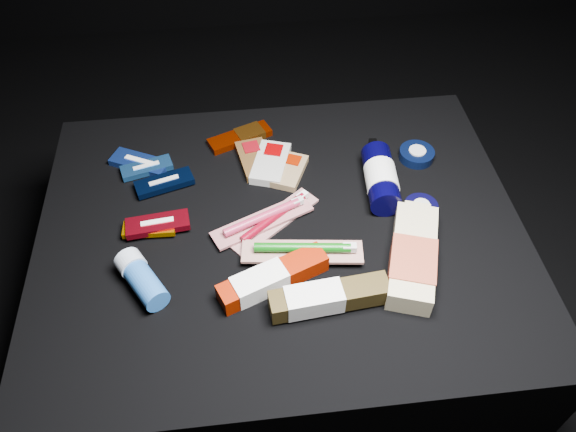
{
  "coord_description": "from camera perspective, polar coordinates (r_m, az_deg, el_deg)",
  "views": [
    {
      "loc": [
        -0.07,
        -0.73,
        1.27
      ],
      "look_at": [
        0.01,
        0.01,
        0.42
      ],
      "focal_mm": 35.0,
      "sensor_mm": 36.0,
      "label": 1
    }
  ],
  "objects": [
    {
      "name": "clif_bar_0",
      "position": [
        1.27,
        -3.46,
        5.91
      ],
      "size": [
        0.08,
        0.13,
        0.02
      ],
      "rotation": [
        0.0,
        0.0,
        0.17
      ],
      "color": "#4E3216",
      "rests_on": "cloth_table"
    },
    {
      "name": "toothbrush_pack_1",
      "position": [
        1.13,
        -2.49,
        -0.29
      ],
      "size": [
        0.22,
        0.13,
        0.02
      ],
      "rotation": [
        0.0,
        0.0,
        0.42
      ],
      "color": "#B2AAA6",
      "rests_on": "cloth_table"
    },
    {
      "name": "cloth_table",
      "position": [
        1.3,
        -0.61,
        -6.86
      ],
      "size": [
        0.98,
        0.78,
        0.4
      ],
      "primitive_type": "cube",
      "color": "black",
      "rests_on": "ground"
    },
    {
      "name": "deodorant_stick",
      "position": [
        1.06,
        -14.66,
        -6.18
      ],
      "size": [
        0.11,
        0.13,
        0.05
      ],
      "rotation": [
        0.0,
        0.0,
        0.54
      ],
      "color": "#245CAB",
      "rests_on": "cloth_table"
    },
    {
      "name": "luna_bar_0",
      "position": [
        1.3,
        -14.82,
        5.24
      ],
      "size": [
        0.14,
        0.1,
        0.02
      ],
      "rotation": [
        0.0,
        0.0,
        -0.47
      ],
      "color": "#1C3FA8",
      "rests_on": "cloth_table"
    },
    {
      "name": "power_bar",
      "position": [
        1.33,
        -4.58,
        8.09
      ],
      "size": [
        0.15,
        0.1,
        0.02
      ],
      "rotation": [
        0.0,
        0.0,
        0.39
      ],
      "color": "#871B01",
      "rests_on": "cloth_table"
    },
    {
      "name": "cream_tin_upper",
      "position": [
        1.3,
        12.93,
        6.12
      ],
      "size": [
        0.08,
        0.08,
        0.02
      ],
      "rotation": [
        0.0,
        0.0,
        -0.36
      ],
      "color": "black",
      "rests_on": "cloth_table"
    },
    {
      "name": "clif_bar_2",
      "position": [
        1.24,
        0.22,
        4.72
      ],
      "size": [
        0.1,
        0.12,
        0.02
      ],
      "rotation": [
        0.0,
        0.0,
        -0.42
      ],
      "color": "#8F734C",
      "rests_on": "cloth_table"
    },
    {
      "name": "clif_bar_1",
      "position": [
        1.26,
        -1.73,
        5.53
      ],
      "size": [
        0.1,
        0.14,
        0.02
      ],
      "rotation": [
        0.0,
        0.0,
        -0.31
      ],
      "color": "#B7B6AF",
      "rests_on": "cloth_table"
    },
    {
      "name": "bodywash_bottle",
      "position": [
        1.08,
        12.55,
        -4.18
      ],
      "size": [
        0.15,
        0.25,
        0.05
      ],
      "rotation": [
        0.0,
        0.0,
        -0.32
      ],
      "color": "beige",
      "rests_on": "cloth_table"
    },
    {
      "name": "toothpaste_carton_red",
      "position": [
        1.03,
        -1.99,
        -6.48
      ],
      "size": [
        0.21,
        0.12,
        0.04
      ],
      "rotation": [
        0.0,
        0.0,
        0.39
      ],
      "color": "#861500",
      "rests_on": "cloth_table"
    },
    {
      "name": "luna_bar_1",
      "position": [
        1.28,
        -14.16,
        4.77
      ],
      "size": [
        0.12,
        0.07,
        0.01
      ],
      "rotation": [
        0.0,
        0.0,
        0.27
      ],
      "color": "#225AA0",
      "rests_on": "cloth_table"
    },
    {
      "name": "toothbrush_pack_2",
      "position": [
        1.07,
        1.64,
        -3.47
      ],
      "size": [
        0.24,
        0.08,
        0.03
      ],
      "rotation": [
        0.0,
        0.0,
        -0.12
      ],
      "color": "#B6AEAB",
      "rests_on": "cloth_table"
    },
    {
      "name": "toothbrush_pack_0",
      "position": [
        1.14,
        -1.36,
        -0.29
      ],
      "size": [
        0.2,
        0.17,
        0.02
      ],
      "rotation": [
        0.0,
        0.0,
        0.67
      ],
      "color": "beige",
      "rests_on": "cloth_table"
    },
    {
      "name": "luna_bar_4",
      "position": [
        1.15,
        -13.09,
        -0.8
      ],
      "size": [
        0.13,
        0.06,
        0.02
      ],
      "rotation": [
        0.0,
        0.0,
        0.11
      ],
      "color": "maroon",
      "rests_on": "cloth_table"
    },
    {
      "name": "cream_tin_lower",
      "position": [
        1.19,
        13.34,
        0.82
      ],
      "size": [
        0.07,
        0.07,
        0.02
      ],
      "rotation": [
        0.0,
        0.0,
        0.16
      ],
      "color": "black",
      "rests_on": "cloth_table"
    },
    {
      "name": "lotion_bottle",
      "position": [
        1.2,
        9.4,
        3.84
      ],
      "size": [
        0.08,
        0.21,
        0.07
      ],
      "rotation": [
        0.0,
        0.0,
        -0.08
      ],
      "color": "black",
      "rests_on": "cloth_table"
    },
    {
      "name": "luna_bar_3",
      "position": [
        1.15,
        -13.91,
        -1.23
      ],
      "size": [
        0.1,
        0.04,
        0.01
      ],
      "rotation": [
        0.0,
        0.0,
        -0.04
      ],
      "color": "#BD7500",
      "rests_on": "cloth_table"
    },
    {
      "name": "ground",
      "position": [
        1.46,
        -0.55,
        -11.31
      ],
      "size": [
        3.0,
        3.0,
        0.0
      ],
      "primitive_type": "plane",
      "color": "black",
      "rests_on": "ground"
    },
    {
      "name": "luna_bar_2",
      "position": [
        1.23,
        -12.45,
        3.32
      ],
      "size": [
        0.13,
        0.08,
        0.02
      ],
      "rotation": [
        0.0,
        0.0,
        0.3
      ],
      "color": "black",
      "rests_on": "cloth_table"
    },
    {
      "name": "toothpaste_carton_green",
      "position": [
        1.01,
        3.69,
        -8.31
      ],
      "size": [
        0.22,
        0.07,
        0.04
      ],
      "rotation": [
        0.0,
        0.0,
        0.09
      ],
      "color": "#362A10",
      "rests_on": "cloth_table"
    }
  ]
}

